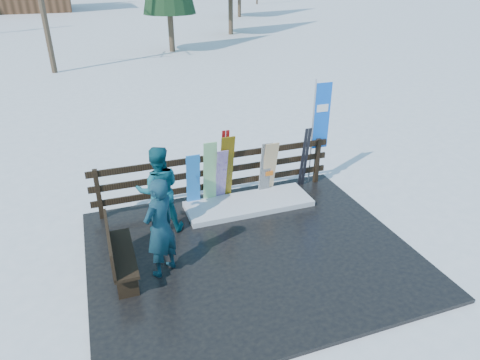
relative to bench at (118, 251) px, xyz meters
name	(u,v)px	position (x,y,z in m)	size (l,w,h in m)	color
ground	(250,254)	(2.41, -0.08, -0.60)	(700.00, 700.00, 0.00)	white
deck	(250,252)	(2.41, -0.08, -0.56)	(6.00, 5.00, 0.08)	black
fence	(216,173)	(2.41, 2.12, 0.14)	(5.60, 0.10, 1.15)	black
snow_patch	(249,204)	(2.98, 1.52, -0.46)	(2.84, 1.00, 0.12)	white
bench	(118,251)	(0.00, 0.00, 0.00)	(0.41, 1.50, 0.97)	black
snowboard_0	(193,181)	(1.81, 1.90, 0.14)	(0.30, 0.03, 1.32)	#2B89EC
snowboard_1	(210,173)	(2.20, 1.90, 0.26)	(0.30, 0.03, 1.57)	white
snowboard_2	(226,169)	(2.58, 1.90, 0.31)	(0.31, 0.03, 1.69)	#D7A009
snowboard_3	(221,176)	(2.46, 1.90, 0.16)	(0.25, 0.03, 1.39)	silver
snowboard_4	(265,169)	(3.53, 1.90, 0.16)	(0.26, 0.03, 1.35)	black
snowboard_5	(269,168)	(3.63, 1.90, 0.16)	(0.32, 0.03, 1.38)	silver
ski_pair_a	(225,166)	(2.57, 1.97, 0.37)	(0.17, 0.27, 1.76)	maroon
ski_pair_b	(304,158)	(4.57, 1.97, 0.26)	(0.17, 0.23, 1.56)	black
rental_flag	(319,120)	(5.01, 2.17, 1.09)	(0.45, 0.04, 2.60)	silver
person_front	(160,228)	(0.74, -0.14, 0.40)	(0.67, 0.44, 1.84)	#16474B
person_back	(159,190)	(0.96, 1.23, 0.40)	(0.89, 0.70, 1.84)	#125665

